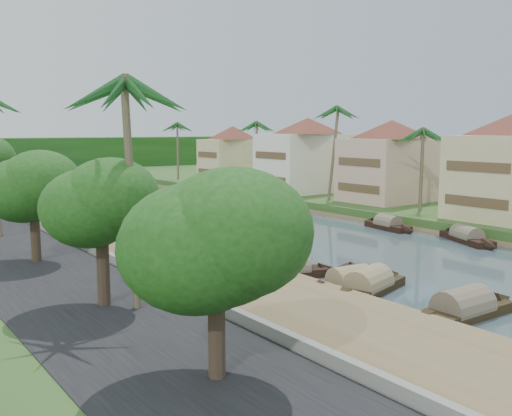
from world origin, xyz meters
TOP-DOWN VIEW (x-y plane):
  - ground at (0.00, 0.00)m, footprint 220.00×220.00m
  - left_bank at (-16.00, 20.00)m, footprint 10.00×180.00m
  - right_bank at (19.00, 20.00)m, footprint 16.00×180.00m
  - retaining_wall at (-20.20, 20.00)m, footprint 0.40×180.00m
  - far_right_fill at (56.00, 20.00)m, footprint 60.00×220.00m
  - treeline at (0.00, 100.00)m, footprint 120.00×14.00m
  - bridge at (0.00, 72.00)m, footprint 28.00×4.00m
  - building_mid at (19.99, 14.00)m, footprint 14.11×14.11m
  - building_far at (18.99, 28.00)m, footprint 15.59×15.59m
  - building_distant at (19.99, 48.00)m, footprint 12.62×12.62m
  - sampan_0 at (-8.17, -15.04)m, footprint 8.96×2.21m
  - sampan_1 at (-9.20, -7.93)m, footprint 7.35×2.48m
  - sampan_2 at (-8.75, -9.00)m, footprint 8.92×3.99m
  - sampan_3 at (-10.06, -3.36)m, footprint 6.92×3.62m
  - sampan_4 at (-9.50, 1.70)m, footprint 8.33×4.24m
  - sampan_5 at (-8.87, 2.40)m, footprint 7.28×4.27m
  - sampan_6 at (-9.23, 6.54)m, footprint 7.55×2.27m
  - sampan_7 at (-9.14, 11.43)m, footprint 7.06×3.23m
  - sampan_8 at (-9.47, 12.75)m, footprint 7.87×2.64m
  - sampan_9 at (-8.33, 14.43)m, footprint 8.18×4.98m
  - sampan_10 at (-10.23, 22.57)m, footprint 6.57×2.53m
  - sampan_11 at (-9.16, 20.37)m, footprint 8.12×3.74m
  - sampan_12 at (-9.51, 29.61)m, footprint 8.20×5.35m
  - sampan_13 at (-9.54, 29.44)m, footprint 6.69×1.71m
  - sampan_14 at (9.98, -3.24)m, footprint 4.86×8.38m
  - sampan_15 at (9.58, 5.28)m, footprint 2.52×7.43m
  - sampan_16 at (8.78, 21.76)m, footprint 3.28×7.65m
  - canoe_1 at (-6.36, -4.30)m, footprint 4.45×2.11m
  - canoe_2 at (-6.06, 21.73)m, footprint 5.68×1.37m
  - palm_1 at (16.00, 6.43)m, footprint 3.20×3.20m
  - palm_2 at (15.00, 19.12)m, footprint 3.20×3.20m
  - palm_3 at (16.00, 36.60)m, footprint 3.20×3.20m
  - palm_4 at (-23.00, -7.52)m, footprint 3.20×3.20m
  - palm_7 at (14.00, 56.22)m, footprint 3.20×3.20m
  - tree_0 at (-24.00, -16.15)m, footprint 5.28×5.28m
  - tree_1 at (-24.00, -6.08)m, footprint 4.59×4.59m
  - tree_2 at (-24.00, 5.35)m, footprint 5.00×5.00m
  - tree_6 at (24.00, 28.66)m, footprint 4.26×4.26m
  - person_near at (-15.47, -1.38)m, footprint 0.63×0.56m
  - person_far at (-13.02, 14.51)m, footprint 0.91×0.89m

SIDE VIEW (x-z plane):
  - ground at x=0.00m, z-range 0.00..0.00m
  - canoe_1 at x=-6.36m, z-range -0.26..0.46m
  - canoe_2 at x=-6.06m, z-range -0.31..0.51m
  - left_bank at x=-16.00m, z-range 0.00..0.80m
  - sampan_10 at x=-10.23m, z-range -0.51..1.32m
  - sampan_13 at x=-9.54m, z-range -0.53..1.34m
  - sampan_16 at x=8.78m, z-range -0.54..1.35m
  - sampan_3 at x=-10.06m, z-range -0.54..1.35m
  - sampan_7 at x=-9.14m, z-range -0.54..1.35m
  - sampan_15 at x=9.58m, z-range -0.58..1.40m
  - sampan_12 at x=-9.51m, z-range -0.61..1.43m
  - sampan_14 at x=9.98m, z-range -0.62..1.45m
  - sampan_9 at x=-8.33m, z-range -0.64..1.47m
  - sampan_1 at x=-9.20m, z-range -0.66..1.49m
  - sampan_6 at x=-9.23m, z-range -0.70..1.53m
  - sampan_11 at x=-9.16m, z-range -0.72..1.55m
  - sampan_5 at x=-8.87m, z-range -0.72..1.56m
  - sampan_2 at x=-8.75m, z-range -0.73..1.57m
  - sampan_4 at x=-9.50m, z-range -0.74..1.58m
  - sampan_0 at x=-8.17m, z-range -0.74..1.58m
  - sampan_8 at x=-9.47m, z-range -0.77..1.61m
  - far_right_fill at x=56.00m, z-range 0.00..1.15m
  - right_bank at x=19.00m, z-range 0.00..1.20m
  - retaining_wall at x=-20.20m, z-range 0.80..1.90m
  - person_near at x=-15.47m, z-range 0.80..2.26m
  - person_far at x=-13.02m, z-range 0.80..2.28m
  - bridge at x=0.00m, z-range 0.52..2.92m
  - treeline at x=0.00m, z-range 0.00..8.00m
  - building_distant at x=19.99m, z-range 1.28..10.48m
  - tree_0 at x=-24.00m, z-range 2.60..9.48m
  - tree_6 at x=24.00m, z-range 2.71..9.44m
  - tree_2 at x=-24.00m, z-range 2.69..9.52m
  - building_mid at x=19.99m, z-range 1.28..10.98m
  - tree_1 at x=-24.00m, z-range 2.83..9.62m
  - building_far at x=18.99m, z-range 1.28..11.48m
  - palm_1 at x=16.00m, z-range 4.48..14.52m
  - palm_3 at x=16.00m, z-range 4.98..16.09m
  - palm_7 at x=14.00m, z-range 4.99..16.12m
  - palm_4 at x=-23.00m, z-range 5.59..17.60m
  - palm_2 at x=15.00m, z-range 5.74..18.45m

